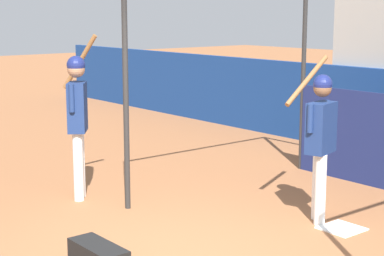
% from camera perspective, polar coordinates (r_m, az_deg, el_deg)
% --- Properties ---
extents(home_plate, '(0.44, 0.44, 0.02)m').
position_cam_1_polar(home_plate, '(7.62, 13.16, -8.69)').
color(home_plate, white).
rests_on(home_plate, ground).
extents(player_batter, '(0.59, 0.81, 1.93)m').
position_cam_1_polar(player_batter, '(7.58, 11.34, -0.54)').
color(player_batter, white).
rests_on(player_batter, ground).
extents(player_waiting, '(0.77, 0.58, 2.16)m').
position_cam_1_polar(player_waiting, '(8.49, -10.15, 1.40)').
color(player_waiting, white).
rests_on(player_waiting, ground).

